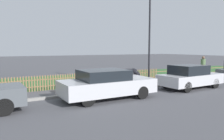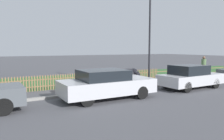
# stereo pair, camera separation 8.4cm
# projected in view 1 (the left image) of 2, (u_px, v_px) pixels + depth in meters

# --- Properties ---
(ground_plane) EXTENTS (120.00, 120.00, 0.00)m
(ground_plane) POSITION_uv_depth(u_px,v_px,m) (102.00, 93.00, 11.30)
(ground_plane) COLOR #4C4C51
(kerb_stone) EXTENTS (43.39, 0.20, 0.12)m
(kerb_stone) POSITION_uv_depth(u_px,v_px,m) (101.00, 92.00, 11.38)
(kerb_stone) COLOR gray
(kerb_stone) RESTS_ON ground
(grass_strip) EXTENTS (43.39, 6.23, 0.01)m
(grass_strip) POSITION_uv_depth(u_px,v_px,m) (69.00, 80.00, 15.97)
(grass_strip) COLOR #33602D
(grass_strip) RESTS_ON ground
(park_fence) EXTENTS (43.39, 0.05, 0.85)m
(park_fence) POSITION_uv_depth(u_px,v_px,m) (85.00, 80.00, 13.24)
(park_fence) COLOR olive
(park_fence) RESTS_ON ground
(parked_car_navy_estate) EXTENTS (4.35, 1.88, 1.36)m
(parked_car_navy_estate) POSITION_uv_depth(u_px,v_px,m) (107.00, 84.00, 10.04)
(parked_car_navy_estate) COLOR #BCBCC1
(parked_car_navy_estate) RESTS_ON ground
(parked_car_red_compact) EXTENTS (4.01, 1.86, 1.37)m
(parked_car_red_compact) POSITION_uv_depth(u_px,v_px,m) (190.00, 77.00, 12.71)
(parked_car_red_compact) COLOR #BCBCC1
(parked_car_red_compact) RESTS_ON ground
(covered_motorcycle) EXTENTS (1.90, 0.79, 1.14)m
(covered_motorcycle) POSITION_uv_depth(u_px,v_px,m) (128.00, 76.00, 12.91)
(covered_motorcycle) COLOR black
(covered_motorcycle) RESTS_ON ground
(pedestrian_near_fence) EXTENTS (0.36, 0.40, 1.73)m
(pedestrian_near_fence) POSITION_uv_depth(u_px,v_px,m) (203.00, 66.00, 16.89)
(pedestrian_near_fence) COLOR slate
(pedestrian_near_fence) RESTS_ON ground
(street_lamp) EXTENTS (0.20, 0.79, 5.96)m
(street_lamp) POSITION_uv_depth(u_px,v_px,m) (151.00, 25.00, 12.98)
(street_lamp) COLOR black
(street_lamp) RESTS_ON ground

